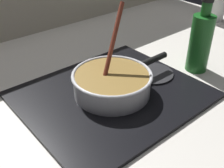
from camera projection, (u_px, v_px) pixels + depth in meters
ground at (104, 145)px, 0.74m from camera, size 2.40×1.60×0.04m
hob_plate at (112, 94)px, 0.90m from camera, size 0.56×0.48×0.01m
burner_ring at (112, 92)px, 0.89m from camera, size 0.18×0.18×0.01m
spare_burner at (152, 73)px, 1.00m from camera, size 0.15×0.15×0.01m
cooking_pan at (112, 82)px, 0.87m from camera, size 0.38×0.25×0.26m
sauce_bottle at (200, 42)px, 0.99m from camera, size 0.08×0.08×0.27m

